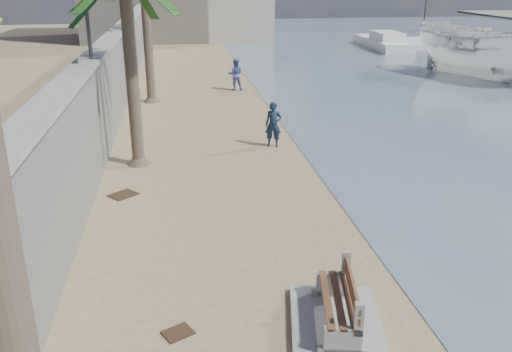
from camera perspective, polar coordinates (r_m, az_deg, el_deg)
seawall at (r=26.64m, az=-14.44°, el=10.33°), size 0.45×70.00×3.50m
wall_cap at (r=26.40m, az=-14.80°, el=14.17°), size 0.80×70.00×0.12m
bench_far at (r=10.29m, az=8.55°, el=-13.50°), size 2.07×2.69×1.02m
person_a at (r=20.39m, az=1.85°, el=5.76°), size 0.81×0.65×1.96m
person_b at (r=30.86m, az=-2.17°, el=10.81°), size 1.01×0.83×1.95m
boat_cruiser at (r=37.07m, az=23.17°, el=12.30°), size 5.18×5.24×4.60m
yacht_far at (r=50.61m, az=13.15°, el=13.38°), size 2.84×9.20×1.50m
sailboat_west at (r=54.76m, az=17.08°, el=13.54°), size 6.57×2.87×10.84m
debris_c at (r=16.55m, az=-13.80°, el=-1.93°), size 0.97×0.95×0.03m
debris_d at (r=10.39m, az=-8.22°, el=-16.01°), size 0.65×0.61×0.03m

